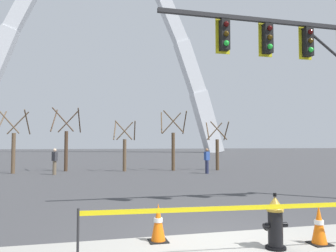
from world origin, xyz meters
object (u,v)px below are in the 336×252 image
traffic_signal_gantry (320,63)px  pedestrian_standing_center (55,161)px  traffic_cone_mid_sidewalk (319,225)px  traffic_cone_by_hydrant (158,223)px  pedestrian_walking_left (207,161)px  monument_arch (101,53)px  fire_hydrant (275,223)px

traffic_signal_gantry → pedestrian_standing_center: (-8.99, 12.42, -3.59)m
traffic_cone_mid_sidewalk → pedestrian_standing_center: pedestrian_standing_center is taller
traffic_cone_by_hydrant → pedestrian_walking_left: pedestrian_walking_left is taller
traffic_cone_mid_sidewalk → pedestrian_standing_center: bearing=111.1°
traffic_cone_by_hydrant → monument_arch: monument_arch is taller
traffic_cone_mid_sidewalk → pedestrian_walking_left: bearing=77.6°
traffic_cone_by_hydrant → pedestrian_walking_left: 14.80m
traffic_signal_gantry → fire_hydrant: bearing=-137.6°
fire_hydrant → traffic_cone_mid_sidewalk: 0.94m
fire_hydrant → traffic_cone_by_hydrant: 2.15m
traffic_signal_gantry → pedestrian_walking_left: (0.30, 10.96, -3.59)m
fire_hydrant → traffic_signal_gantry: size_ratio=0.13×
fire_hydrant → pedestrian_walking_left: pedestrian_walking_left is taller
traffic_cone_by_hydrant → traffic_cone_mid_sidewalk: bearing=-17.0°
traffic_cone_by_hydrant → pedestrian_standing_center: size_ratio=0.46×
traffic_signal_gantry → monument_arch: (-4.55, 59.73, 16.16)m
traffic_cone_by_hydrant → fire_hydrant: bearing=-25.3°
pedestrian_walking_left → fire_hydrant: bearing=-105.9°
fire_hydrant → pedestrian_standing_center: bearing=108.1°
pedestrian_walking_left → traffic_cone_mid_sidewalk: bearing=-102.4°
fire_hydrant → monument_arch: monument_arch is taller
traffic_cone_by_hydrant → pedestrian_walking_left: (6.03, 13.51, 0.46)m
traffic_cone_by_hydrant → traffic_signal_gantry: size_ratio=0.09×
traffic_cone_by_hydrant → pedestrian_standing_center: pedestrian_standing_center is taller
monument_arch → pedestrian_standing_center: monument_arch is taller
traffic_signal_gantry → monument_arch: size_ratio=0.15×
traffic_signal_gantry → pedestrian_standing_center: size_ratio=4.92×
monument_arch → pedestrian_standing_center: size_ratio=33.34×
traffic_signal_gantry → pedestrian_walking_left: traffic_signal_gantry is taller
traffic_signal_gantry → traffic_cone_by_hydrant: bearing=-156.0°
monument_arch → traffic_cone_mid_sidewalk: bearing=-88.5°
fire_hydrant → traffic_cone_mid_sidewalk: fire_hydrant is taller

